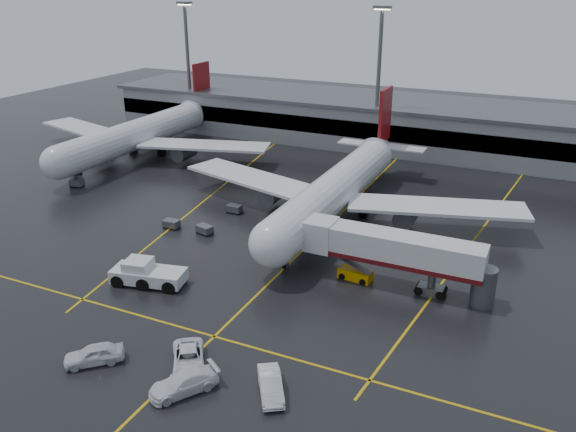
% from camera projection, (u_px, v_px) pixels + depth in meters
% --- Properties ---
extents(ground, '(220.00, 220.00, 0.00)m').
position_uv_depth(ground, '(310.00, 243.00, 71.52)').
color(ground, black).
rests_on(ground, ground).
extents(apron_line_centre, '(0.25, 90.00, 0.02)m').
position_uv_depth(apron_line_centre, '(310.00, 243.00, 71.52)').
color(apron_line_centre, gold).
rests_on(apron_line_centre, ground).
extents(apron_line_stop, '(60.00, 0.25, 0.02)m').
position_uv_depth(apron_line_stop, '(214.00, 336.00, 53.09)').
color(apron_line_stop, gold).
rests_on(apron_line_stop, ground).
extents(apron_line_left, '(9.99, 69.35, 0.02)m').
position_uv_depth(apron_line_left, '(213.00, 194.00, 87.74)').
color(apron_line_left, gold).
rests_on(apron_line_left, ground).
extents(apron_line_right, '(7.57, 69.64, 0.02)m').
position_uv_depth(apron_line_right, '(475.00, 238.00, 72.84)').
color(apron_line_right, gold).
rests_on(apron_line_right, ground).
extents(terminal, '(122.00, 19.00, 8.60)m').
position_uv_depth(terminal, '(411.00, 124.00, 110.04)').
color(terminal, gray).
rests_on(terminal, ground).
extents(light_mast_left, '(3.00, 1.20, 25.45)m').
position_uv_depth(light_mast_left, '(188.00, 59.00, 118.86)').
color(light_mast_left, '#595B60').
rests_on(light_mast_left, ground).
extents(light_mast_mid, '(3.00, 1.20, 25.45)m').
position_uv_depth(light_mast_mid, '(379.00, 72.00, 103.17)').
color(light_mast_mid, '#595B60').
rests_on(light_mast_mid, ground).
extents(main_airliner, '(48.80, 45.60, 14.10)m').
position_uv_depth(main_airliner, '(339.00, 187.00, 78.05)').
color(main_airliner, silver).
rests_on(main_airliner, ground).
extents(second_airliner, '(48.80, 45.60, 14.10)m').
position_uv_depth(second_airliner, '(141.00, 133.00, 104.58)').
color(second_airliner, silver).
rests_on(second_airliner, ground).
extents(jet_bridge, '(19.90, 3.40, 6.05)m').
position_uv_depth(jet_bridge, '(394.00, 252.00, 60.35)').
color(jet_bridge, silver).
rests_on(jet_bridge, ground).
extents(pushback_tractor, '(8.20, 4.74, 2.76)m').
position_uv_depth(pushback_tractor, '(147.00, 274.00, 61.85)').
color(pushback_tractor, silver).
rests_on(pushback_tractor, ground).
extents(belt_loader, '(3.76, 2.05, 2.29)m').
position_uv_depth(belt_loader, '(355.00, 274.00, 62.94)').
color(belt_loader, '#CE8A00').
rests_on(belt_loader, ground).
extents(service_van_a, '(5.33, 6.06, 1.56)m').
position_uv_depth(service_van_a, '(189.00, 359.00, 48.72)').
color(service_van_a, white).
rests_on(service_van_a, ground).
extents(service_van_b, '(4.98, 5.86, 1.61)m').
position_uv_depth(service_van_b, '(184.00, 383.00, 45.83)').
color(service_van_b, white).
rests_on(service_van_b, ground).
extents(service_van_c, '(4.06, 4.97, 1.59)m').
position_uv_depth(service_van_c, '(271.00, 385.00, 45.61)').
color(service_van_c, white).
rests_on(service_van_c, ground).
extents(service_van_d, '(4.96, 4.76, 1.67)m').
position_uv_depth(service_van_d, '(94.00, 354.00, 49.23)').
color(service_van_d, silver).
rests_on(service_van_d, ground).
extents(baggage_cart_a, '(2.26, 1.75, 1.12)m').
position_uv_depth(baggage_cart_a, '(205.00, 229.00, 73.97)').
color(baggage_cart_a, '#595B60').
rests_on(baggage_cart_a, ground).
extents(baggage_cart_b, '(2.02, 1.32, 1.12)m').
position_uv_depth(baggage_cart_b, '(171.00, 224.00, 75.64)').
color(baggage_cart_b, '#595B60').
rests_on(baggage_cart_b, ground).
extents(baggage_cart_c, '(2.01, 1.31, 1.12)m').
position_uv_depth(baggage_cart_c, '(234.00, 208.00, 80.51)').
color(baggage_cart_c, '#595B60').
rests_on(baggage_cart_c, ground).
extents(baggage_cart_d, '(2.33, 1.93, 1.12)m').
position_uv_depth(baggage_cart_d, '(75.00, 170.00, 96.44)').
color(baggage_cart_d, '#595B60').
rests_on(baggage_cart_d, ground).
extents(baggage_cart_e, '(2.17, 1.57, 1.12)m').
position_uv_depth(baggage_cart_e, '(77.00, 183.00, 90.52)').
color(baggage_cart_e, '#595B60').
rests_on(baggage_cart_e, ground).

